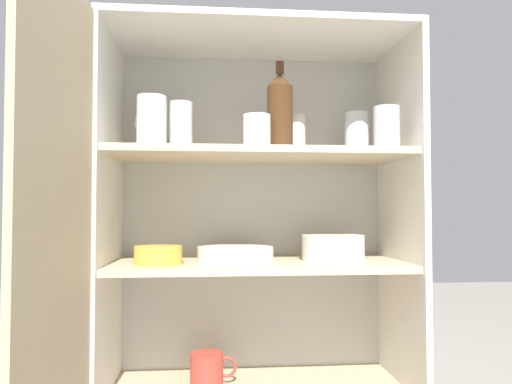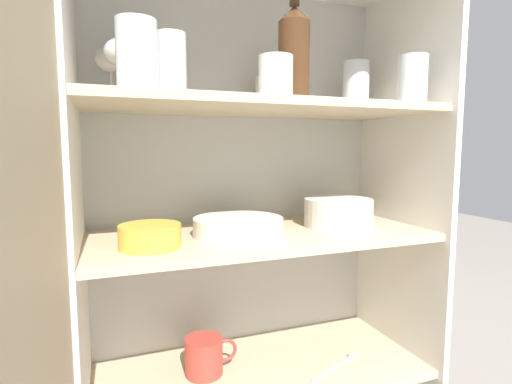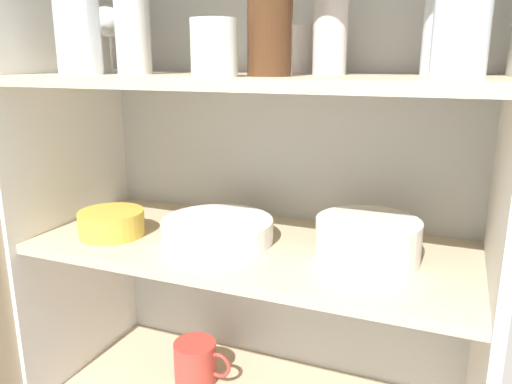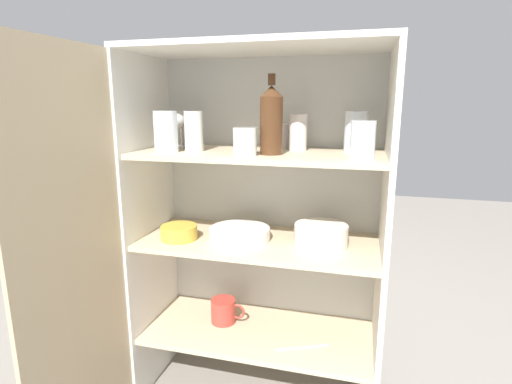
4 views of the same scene
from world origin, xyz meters
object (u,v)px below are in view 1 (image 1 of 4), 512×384
at_px(serving_bowl_small, 158,254).
at_px(coffee_mug_primary, 207,369).
at_px(wine_bottle, 280,111).
at_px(mixing_bowl_large, 333,247).
at_px(plate_stack_white, 235,254).

relative_size(serving_bowl_small, coffee_mug_primary, 0.96).
relative_size(wine_bottle, serving_bowl_small, 1.93).
bearing_deg(coffee_mug_primary, mixing_bowl_large, -3.93).
xyz_separation_m(plate_stack_white, coffee_mug_primary, (-0.08, 0.04, -0.35)).
bearing_deg(coffee_mug_primary, wine_bottle, -21.84).
bearing_deg(plate_stack_white, serving_bowl_small, -166.64).
bearing_deg(serving_bowl_small, wine_bottle, 1.10).
distance_m(mixing_bowl_large, serving_bowl_small, 0.52).
distance_m(plate_stack_white, mixing_bowl_large, 0.30).
distance_m(wine_bottle, serving_bowl_small, 0.54).
relative_size(wine_bottle, plate_stack_white, 1.16).
bearing_deg(mixing_bowl_large, wine_bottle, -161.24).
bearing_deg(mixing_bowl_large, serving_bowl_small, -172.90).
bearing_deg(wine_bottle, mixing_bowl_large, 18.76).
height_order(mixing_bowl_large, coffee_mug_primary, mixing_bowl_large).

